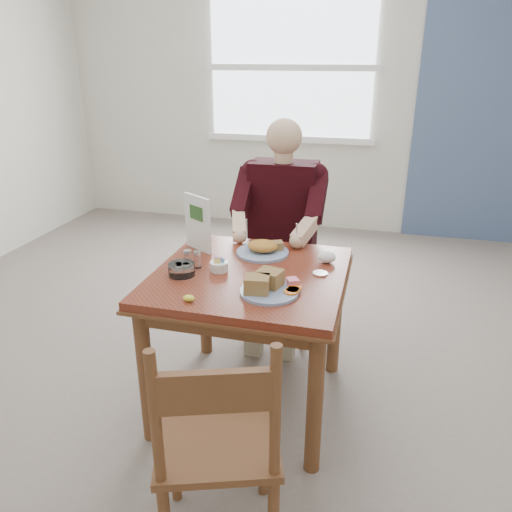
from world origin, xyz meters
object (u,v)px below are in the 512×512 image
(chair_far, at_px, (283,262))
(chair_near, at_px, (218,445))
(table, at_px, (250,293))
(diner, at_px, (281,217))
(near_plate, at_px, (267,285))
(far_plate, at_px, (264,249))

(chair_far, bearing_deg, chair_near, -85.92)
(table, distance_m, diner, 0.73)
(diner, relative_size, near_plate, 5.02)
(table, relative_size, chair_near, 0.97)
(chair_far, distance_m, far_plate, 0.63)
(chair_near, distance_m, diner, 1.59)
(near_plate, bearing_deg, table, 125.05)
(chair_near, bearing_deg, table, 97.88)
(near_plate, bearing_deg, chair_near, -91.37)
(table, bearing_deg, chair_far, 90.00)
(table, bearing_deg, diner, 90.00)
(table, relative_size, far_plate, 2.56)
(far_plate, bearing_deg, diner, 90.90)
(table, xyz_separation_m, diner, (0.00, 0.71, 0.17))
(chair_far, distance_m, near_plate, 1.04)
(diner, bearing_deg, far_plate, -89.10)
(table, distance_m, chair_near, 0.87)
(diner, bearing_deg, chair_far, 90.01)
(chair_near, relative_size, diner, 0.69)
(table, xyz_separation_m, chair_far, (0.00, 0.80, -0.16))
(chair_far, relative_size, near_plate, 3.44)
(table, bearing_deg, far_plate, 88.33)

